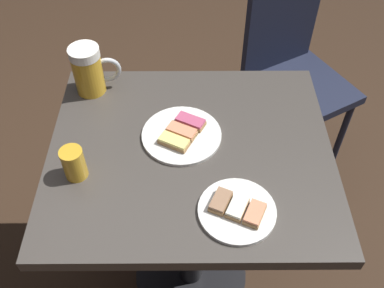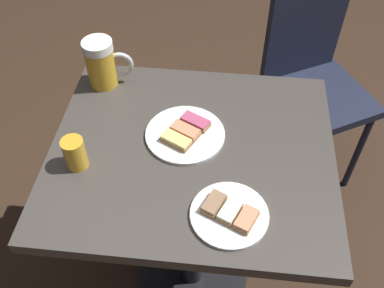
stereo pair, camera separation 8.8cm
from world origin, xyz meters
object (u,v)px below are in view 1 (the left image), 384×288
plate_near (183,134)px  cafe_chair (292,66)px  plate_far (239,210)px  beer_mug (91,70)px  beer_glass_small (76,163)px

plate_near → cafe_chair: 0.79m
plate_far → beer_mug: beer_mug is taller
plate_far → beer_glass_small: 0.42m
cafe_chair → beer_mug: bearing=0.4°
plate_near → beer_mug: beer_mug is taller
plate_near → beer_mug: (-0.28, 0.20, 0.07)m
beer_glass_small → plate_far: bearing=-16.1°
plate_far → plate_near: bearing=118.5°
beer_mug → beer_glass_small: (0.01, -0.33, -0.03)m
plate_near → cafe_chair: size_ratio=0.24×
beer_glass_small → cafe_chair: bearing=46.1°
beer_glass_small → cafe_chair: size_ratio=0.10×
plate_near → beer_glass_small: 0.30m
plate_near → beer_mug: bearing=144.2°
plate_near → plate_far: bearing=-61.5°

